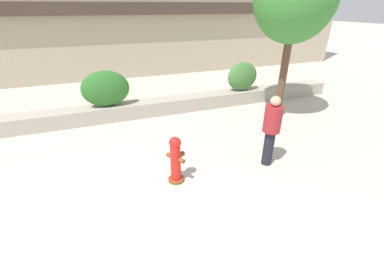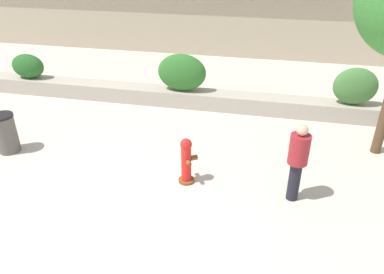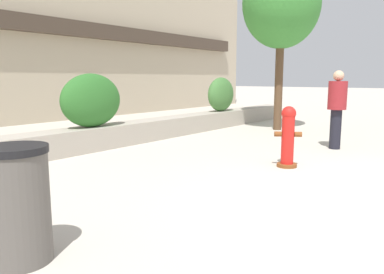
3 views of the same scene
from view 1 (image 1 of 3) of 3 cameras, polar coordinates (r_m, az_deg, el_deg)
ground_plane at (r=4.32m, az=-10.73°, el=-27.05°), size 120.00×120.00×0.00m
planter_wall_low at (r=9.15m, az=-18.07°, el=5.13°), size 18.00×0.70×0.50m
hedge_bush_1 at (r=8.89m, az=-18.66°, el=10.12°), size 1.52×0.65×1.16m
hedge_bush_2 at (r=10.36m, az=11.13°, el=13.07°), size 1.22×0.57×1.09m
fire_hydrant at (r=5.51m, az=-3.65°, el=-4.96°), size 0.48×0.48×1.08m
pedestrian at (r=6.18m, az=17.26°, el=2.12°), size 0.51×0.51×1.73m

